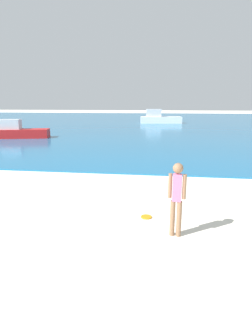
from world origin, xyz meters
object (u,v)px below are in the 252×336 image
object	(u,v)px
boat_far	(159,118)
person_standing	(177,195)
boat_near	(19,131)
frisbee	(146,217)

from	to	relation	value
boat_far	person_standing	bearing A→B (deg)	-94.40
person_standing	boat_near	world-z (taller)	person_standing
person_standing	frisbee	xyz separation A→B (m)	(-0.65, 0.83, -0.87)
frisbee	boat_far	world-z (taller)	boat_far
boat_near	boat_far	xyz separation A→B (m)	(10.47, 16.64, 0.14)
boat_near	boat_far	world-z (taller)	boat_far
boat_near	frisbee	bearing A→B (deg)	-64.75
person_standing	boat_far	world-z (taller)	boat_far
frisbee	boat_near	world-z (taller)	boat_near
boat_near	boat_far	distance (m)	19.66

